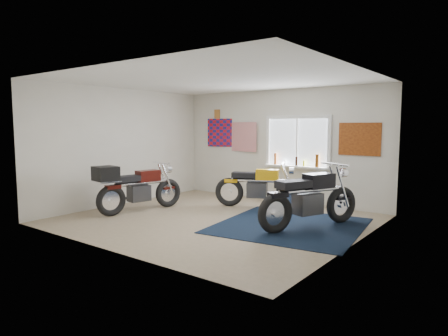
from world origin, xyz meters
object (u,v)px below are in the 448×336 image
Objects in this scene: black_chrome_bike at (310,200)px; navy_rug at (290,225)px; maroon_tourer at (134,187)px; yellow_triumph at (259,188)px.

navy_rug is at bearing 129.24° from black_chrome_bike.
black_chrome_bike is (0.33, 0.09, 0.50)m from navy_rug.
black_chrome_bike reaches higher than maroon_tourer.
maroon_tourer is at bearing -156.18° from yellow_triumph.
black_chrome_bike is (1.68, -0.98, 0.05)m from yellow_triumph.
navy_rug is 1.27× the size of maroon_tourer.
black_chrome_bike is at bearing -54.05° from yellow_triumph.
yellow_triumph is 0.94× the size of maroon_tourer.
yellow_triumph is at bearing 83.43° from black_chrome_bike.
black_chrome_bike is 1.04× the size of maroon_tourer.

